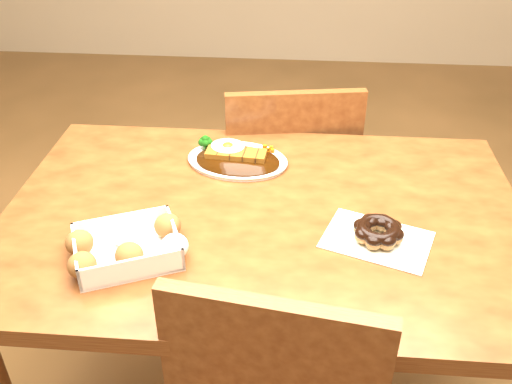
# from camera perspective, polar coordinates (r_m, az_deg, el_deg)

# --- Properties ---
(table) EXTENTS (1.20, 0.80, 0.75)m
(table) POSITION_cam_1_polar(r_m,az_deg,el_deg) (1.37, 0.73, -5.38)
(table) COLOR #512410
(table) RESTS_ON ground
(chair_far) EXTENTS (0.48, 0.48, 0.87)m
(chair_far) POSITION_cam_1_polar(r_m,az_deg,el_deg) (1.91, 3.08, 0.61)
(chair_far) COLOR #512410
(chair_far) RESTS_ON ground
(katsu_curry_plate) EXTENTS (0.28, 0.22, 0.05)m
(katsu_curry_plate) POSITION_cam_1_polar(r_m,az_deg,el_deg) (1.50, -2.01, 3.45)
(katsu_curry_plate) COLOR white
(katsu_curry_plate) RESTS_ON table
(donut_box) EXTENTS (0.25, 0.23, 0.06)m
(donut_box) POSITION_cam_1_polar(r_m,az_deg,el_deg) (1.20, -12.78, -5.26)
(donut_box) COLOR white
(donut_box) RESTS_ON table
(pon_de_ring) EXTENTS (0.26, 0.22, 0.04)m
(pon_de_ring) POSITION_cam_1_polar(r_m,az_deg,el_deg) (1.24, 12.11, -3.94)
(pon_de_ring) COLOR silver
(pon_de_ring) RESTS_ON table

